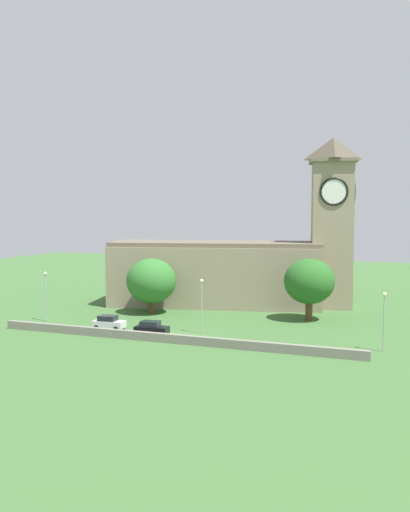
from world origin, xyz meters
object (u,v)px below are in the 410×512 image
streetlamp_central (384,312)px  tree_churchyard (309,281)px  church (240,263)px  car_white (109,323)px  streetlamp_west_mid (202,297)px  tree_riverside_west (151,281)px  car_black (151,328)px  streetlamp_west_end (46,288)px

streetlamp_central → tree_churchyard: tree_churchyard is taller
church → streetlamp_central: size_ratio=6.12×
car_white → streetlamp_west_mid: (11.91, 2.17, 3.64)m
streetlamp_west_mid → tree_riverside_west: tree_riverside_west is taller
car_black → streetlamp_central: (26.96, 1.92, 3.47)m
streetlamp_west_mid → streetlamp_central: size_ratio=1.05×
church → car_black: church is taller
tree_riverside_west → tree_churchyard: size_ratio=0.95×
car_black → tree_churchyard: 23.66m
streetlamp_west_end → tree_riverside_west: 15.31m
car_white → streetlamp_central: 33.77m
church → streetlamp_west_end: (-20.71, -22.75, -2.26)m
car_black → tree_riverside_west: tree_riverside_west is taller
streetlamp_west_end → tree_churchyard: tree_churchyard is taller
church → streetlamp_west_mid: (2.22, -22.42, -2.29)m
streetlamp_central → tree_riverside_west: (-33.84, 11.93, 0.46)m
church → tree_churchyard: size_ratio=4.60×
car_white → streetlamp_west_end: bearing=170.6°
streetlamp_west_end → streetlamp_central: (44.61, -1.05, -0.22)m
streetlamp_west_mid → tree_riverside_west: (-12.16, 10.54, 0.27)m
car_black → streetlamp_west_mid: bearing=32.1°
church → streetlamp_west_mid: size_ratio=5.82×
streetlamp_west_mid → streetlamp_west_end: bearing=-179.2°
car_white → streetlamp_central: size_ratio=0.64×
streetlamp_west_end → tree_churchyard: size_ratio=0.80×
streetlamp_west_end → streetlamp_west_mid: size_ratio=1.01×
car_white → streetlamp_central: streetlamp_central is taller
streetlamp_central → tree_churchyard: bearing=126.3°
church → tree_churchyard: bearing=-34.5°
car_black → car_white: bearing=170.3°
tree_riverside_west → tree_churchyard: (22.91, 2.95, 0.60)m
car_black → tree_churchyard: size_ratio=0.49×
car_black → tree_riverside_west: size_ratio=0.52×
church → streetlamp_central: 33.82m
streetlamp_west_end → streetlamp_central: streetlamp_west_end is taller
tree_riverside_west → tree_churchyard: tree_churchyard is taller
car_white → tree_churchyard: tree_churchyard is taller
car_black → streetlamp_west_end: streetlamp_west_end is taller
car_white → streetlamp_west_end: 11.76m
car_white → streetlamp_west_end: size_ratio=0.60×
tree_riverside_west → streetlamp_west_end: bearing=-134.7°
car_black → streetlamp_west_mid: streetlamp_west_mid is taller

